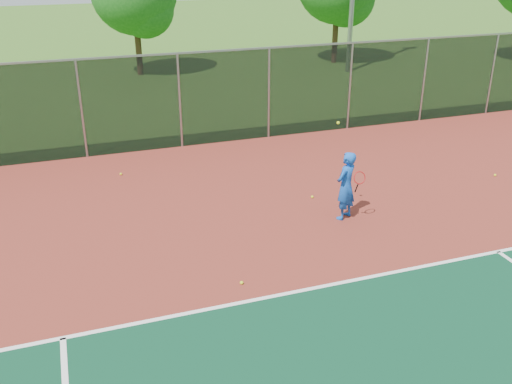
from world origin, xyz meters
TOP-DOWN VIEW (x-y plane):
  - court_apron at (0.00, 2.00)m, footprint 30.00×20.00m
  - fence_back at (0.00, 12.00)m, footprint 30.00×0.06m
  - tennis_player at (-0.40, 5.58)m, footprint 0.73×0.75m
  - practice_ball_1 at (-5.19, 10.11)m, footprint 0.07×0.07m
  - practice_ball_2 at (-0.65, 6.88)m, footprint 0.07×0.07m
  - practice_ball_3 at (4.90, 6.56)m, footprint 0.07×0.07m
  - practice_ball_4 at (-3.63, 3.60)m, footprint 0.07×0.07m

SIDE VIEW (x-z plane):
  - court_apron at x=0.00m, z-range 0.00..0.02m
  - practice_ball_1 at x=-5.19m, z-range 0.02..0.09m
  - practice_ball_2 at x=-0.65m, z-range 0.02..0.09m
  - practice_ball_3 at x=4.90m, z-range 0.02..0.09m
  - practice_ball_4 at x=-3.63m, z-range 0.02..0.09m
  - tennis_player at x=-0.40m, z-range -0.35..2.08m
  - fence_back at x=0.00m, z-range 0.05..3.08m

